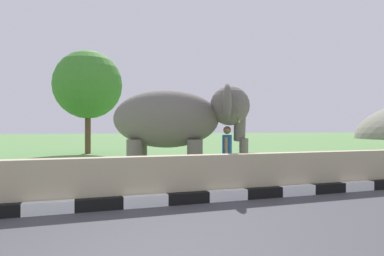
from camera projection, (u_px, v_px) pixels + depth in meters
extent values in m
cube|color=white|center=(49.00, 208.00, 6.18)|extent=(0.90, 0.20, 0.24)
cube|color=black|center=(99.00, 205.00, 6.47)|extent=(0.90, 0.20, 0.24)
cube|color=white|center=(146.00, 201.00, 6.76)|extent=(0.90, 0.20, 0.24)
cube|color=black|center=(188.00, 198.00, 7.05)|extent=(0.90, 0.20, 0.24)
cube|color=white|center=(227.00, 196.00, 7.34)|extent=(0.90, 0.20, 0.24)
cube|color=black|center=(263.00, 193.00, 7.63)|extent=(0.90, 0.20, 0.24)
cube|color=white|center=(297.00, 191.00, 7.92)|extent=(0.90, 0.20, 0.24)
cube|color=black|center=(328.00, 188.00, 8.21)|extent=(0.90, 0.20, 0.24)
cube|color=white|center=(357.00, 186.00, 8.50)|extent=(0.90, 0.20, 0.24)
cube|color=black|center=(384.00, 185.00, 8.79)|extent=(0.90, 0.20, 0.24)
cube|color=tan|center=(188.00, 178.00, 7.37)|extent=(28.00, 0.36, 1.00)
cylinder|color=#655F5A|center=(195.00, 159.00, 10.30)|extent=(0.44, 0.44, 1.28)
cylinder|color=#655F5A|center=(195.00, 162.00, 9.40)|extent=(0.44, 0.44, 1.28)
cylinder|color=#655F5A|center=(140.00, 159.00, 10.34)|extent=(0.44, 0.44, 1.28)
cylinder|color=#655F5A|center=(134.00, 162.00, 9.44)|extent=(0.44, 0.44, 1.28)
ellipsoid|color=#655F5A|center=(166.00, 119.00, 9.87)|extent=(3.46, 2.56, 1.70)
sphere|color=#655F5A|center=(230.00, 106.00, 9.83)|extent=(1.16, 1.16, 1.16)
ellipsoid|color=#D84C8C|center=(240.00, 100.00, 9.83)|extent=(0.56, 0.72, 0.44)
ellipsoid|color=#655F5A|center=(223.00, 106.00, 10.62)|extent=(0.53, 0.93, 1.00)
ellipsoid|color=#655F5A|center=(227.00, 102.00, 9.06)|extent=(0.53, 0.93, 1.00)
cylinder|color=#655F5A|center=(240.00, 124.00, 9.83)|extent=(0.51, 0.64, 1.00)
cylinder|color=#655F5A|center=(244.00, 152.00, 9.82)|extent=(0.35, 0.38, 0.81)
cone|color=beige|center=(237.00, 121.00, 10.11)|extent=(0.32, 0.58, 0.22)
cone|color=beige|center=(239.00, 121.00, 9.55)|extent=(0.32, 0.58, 0.22)
cylinder|color=navy|center=(228.00, 168.00, 10.03)|extent=(0.15, 0.15, 0.82)
cylinder|color=navy|center=(227.00, 169.00, 9.83)|extent=(0.15, 0.15, 0.82)
cube|color=#1E59B2|center=(227.00, 145.00, 9.93)|extent=(0.41, 0.47, 0.58)
cylinder|color=#9E7251|center=(228.00, 145.00, 10.18)|extent=(0.16, 0.18, 0.53)
cylinder|color=#9E7251|center=(226.00, 146.00, 9.68)|extent=(0.15, 0.17, 0.53)
sphere|color=#9E7251|center=(227.00, 130.00, 9.93)|extent=(0.23, 0.23, 0.23)
cylinder|color=brown|center=(88.00, 128.00, 21.39)|extent=(0.36, 0.36, 3.20)
sphere|color=#3D7D2C|center=(88.00, 85.00, 21.40)|extent=(4.32, 4.32, 4.32)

